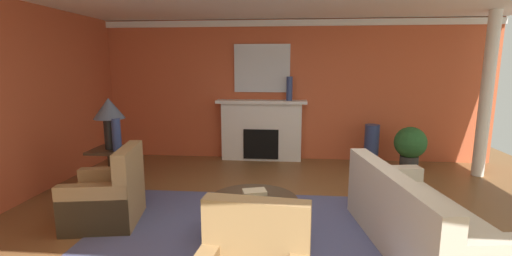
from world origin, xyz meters
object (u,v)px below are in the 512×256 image
(table_lamp, at_px, (109,113))
(potted_plant, at_px, (410,146))
(side_table, at_px, (113,168))
(coffee_table, at_px, (253,208))
(fireplace, at_px, (261,132))
(vase_tall_corner, at_px, (371,146))
(mantel_mirror, at_px, (262,68))
(vase_on_side_table, at_px, (116,135))
(vase_mantel_right, at_px, (289,89))
(sofa, at_px, (418,223))
(armchair_near_window, at_px, (108,199))

(table_lamp, xyz_separation_m, potted_plant, (4.77, 1.53, -0.73))
(side_table, bearing_deg, coffee_table, -27.27)
(fireplace, bearing_deg, potted_plant, -12.86)
(fireplace, xyz_separation_m, vase_tall_corner, (2.12, -0.30, -0.17))
(vase_tall_corner, xyz_separation_m, potted_plant, (0.60, -0.32, 0.09))
(mantel_mirror, bearing_deg, potted_plant, -15.25)
(mantel_mirror, height_order, vase_on_side_table, mantel_mirror)
(fireplace, xyz_separation_m, table_lamp, (-2.05, -2.15, 0.65))
(vase_mantel_right, bearing_deg, sofa, -68.30)
(coffee_table, bearing_deg, vase_tall_corner, 56.88)
(mantel_mirror, height_order, vase_tall_corner, mantel_mirror)
(sofa, xyz_separation_m, coffee_table, (-1.73, 0.14, 0.04))
(coffee_table, bearing_deg, armchair_near_window, 173.92)
(vase_mantel_right, relative_size, potted_plant, 0.56)
(armchair_near_window, bearing_deg, side_table, 113.13)
(armchair_near_window, relative_size, vase_mantel_right, 2.02)
(armchair_near_window, height_order, coffee_table, armchair_near_window)
(vase_on_side_table, xyz_separation_m, vase_mantel_right, (2.45, 2.22, 0.52))
(fireplace, xyz_separation_m, potted_plant, (2.72, -0.62, -0.09))
(armchair_near_window, height_order, vase_on_side_table, vase_on_side_table)
(sofa, bearing_deg, side_table, 162.03)
(side_table, bearing_deg, sofa, -17.97)
(vase_mantel_right, bearing_deg, side_table, -141.03)
(table_lamp, distance_m, vase_on_side_table, 0.35)
(sofa, height_order, vase_tall_corner, sofa)
(vase_on_side_table, bearing_deg, fireplace, 50.11)
(vase_mantel_right, bearing_deg, potted_plant, -14.75)
(fireplace, distance_m, vase_mantel_right, 1.04)
(mantel_mirror, height_order, coffee_table, mantel_mirror)
(vase_mantel_right, bearing_deg, vase_tall_corner, -9.06)
(coffee_table, xyz_separation_m, vase_on_side_table, (-2.06, 1.02, 0.60))
(coffee_table, bearing_deg, side_table, 152.73)
(mantel_mirror, relative_size, vase_mantel_right, 2.38)
(sofa, height_order, armchair_near_window, armchair_near_window)
(armchair_near_window, height_order, vase_mantel_right, vase_mantel_right)
(coffee_table, bearing_deg, sofa, -4.56)
(table_lamp, relative_size, vase_mantel_right, 1.60)
(fireplace, height_order, sofa, fireplace)
(side_table, distance_m, vase_on_side_table, 0.57)
(sofa, relative_size, armchair_near_window, 2.32)
(coffee_table, relative_size, vase_on_side_table, 2.11)
(armchair_near_window, xyz_separation_m, vase_on_side_table, (-0.26, 0.83, 0.63))
(fireplace, xyz_separation_m, side_table, (-2.05, -2.15, -0.18))
(side_table, bearing_deg, vase_on_side_table, -38.66)
(coffee_table, relative_size, potted_plant, 1.20)
(vase_on_side_table, height_order, vase_mantel_right, vase_mantel_right)
(table_lamp, bearing_deg, mantel_mirror, 47.95)
(mantel_mirror, height_order, side_table, mantel_mirror)
(side_table, bearing_deg, mantel_mirror, 47.95)
(side_table, bearing_deg, potted_plant, 17.81)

